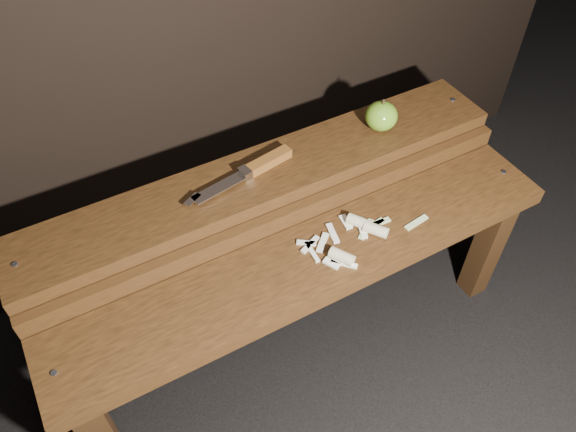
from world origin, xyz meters
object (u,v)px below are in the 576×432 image
bench_front_tier (314,279)px  apple (381,116)px  bench_rear_tier (267,198)px  knife (256,168)px

bench_front_tier → apple: (0.32, 0.23, 0.18)m
bench_front_tier → bench_rear_tier: bench_rear_tier is taller
apple → knife: bearing=178.7°
bench_rear_tier → knife: size_ratio=4.19×
bench_front_tier → knife: knife is taller
bench_front_tier → knife: (-0.02, 0.24, 0.16)m
apple → knife: 0.34m
bench_front_tier → knife: bearing=94.2°
bench_rear_tier → apple: size_ratio=14.25×
bench_front_tier → bench_rear_tier: size_ratio=1.00×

